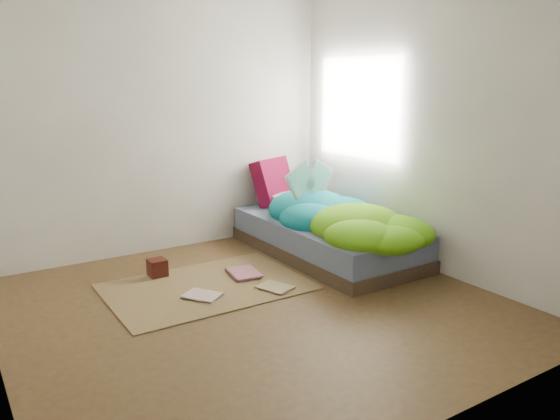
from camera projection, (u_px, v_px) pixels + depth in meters
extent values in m
cube|color=#4A331C|center=(256.00, 306.00, 4.15)|extent=(3.50, 3.50, 0.00)
cube|color=#BBB9B2|center=(163.00, 119.00, 5.27)|extent=(3.50, 0.04, 2.60)
cube|color=#BBB9B2|center=(452.00, 167.00, 2.41)|extent=(3.50, 0.04, 2.60)
cube|color=#BBB9B2|center=(427.00, 124.00, 4.76)|extent=(0.04, 3.50, 2.60)
cube|color=white|center=(359.00, 108.00, 5.47)|extent=(0.01, 1.00, 1.20)
cube|color=#34261C|center=(326.00, 248.00, 5.36)|extent=(1.00, 2.00, 0.12)
cube|color=slate|center=(326.00, 232.00, 5.32)|extent=(0.98, 1.96, 0.22)
cube|color=brown|center=(207.00, 287.00, 4.51)|extent=(1.60, 1.10, 0.01)
cube|color=beige|center=(297.00, 201.00, 5.88)|extent=(0.58, 0.43, 0.12)
cube|color=#4A0420|center=(273.00, 182.00, 5.95)|extent=(0.52, 0.34, 0.50)
cube|color=#3E0E0E|center=(157.00, 268.00, 4.74)|extent=(0.15, 0.15, 0.15)
imported|color=beige|center=(195.00, 300.00, 4.20)|extent=(0.32, 0.35, 0.02)
imported|color=#BC6C79|center=(231.00, 275.00, 4.72)|extent=(0.28, 0.35, 0.03)
imported|color=tan|center=(267.00, 291.00, 4.37)|extent=(0.29, 0.33, 0.02)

